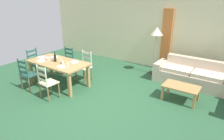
{
  "coord_description": "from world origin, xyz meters",
  "views": [
    {
      "loc": [
        3.0,
        -3.63,
        2.64
      ],
      "look_at": [
        0.21,
        0.43,
        0.75
      ],
      "focal_mm": 31.74,
      "sensor_mm": 36.0,
      "label": 1
    }
  ],
  "objects_px": {
    "dining_chair_far_left": "(67,61)",
    "coffee_cup_secondary": "(49,59)",
    "wine_glass_near_left": "(47,57)",
    "dining_chair_near_left": "(28,74)",
    "dining_chair_near_right": "(47,82)",
    "dining_table": "(58,64)",
    "coffee_cup_primary": "(63,63)",
    "coffee_table": "(181,88)",
    "wine_glass_near_right": "(67,63)",
    "standing_lamp": "(157,34)",
    "wine_glass_far_left": "(55,55)",
    "dining_chair_head_west": "(35,63)",
    "couch": "(193,76)",
    "wine_bottle": "(55,58)",
    "dining_chair_far_right": "(85,66)"
  },
  "relations": [
    {
      "from": "dining_chair_near_left",
      "to": "standing_lamp",
      "type": "xyz_separation_m",
      "value": [
        2.53,
        3.26,
        0.93
      ]
    },
    {
      "from": "dining_chair_far_right",
      "to": "wine_bottle",
      "type": "relative_size",
      "value": 3.04
    },
    {
      "from": "coffee_table",
      "to": "dining_table",
      "type": "bearing_deg",
      "value": -161.64
    },
    {
      "from": "wine_bottle",
      "to": "couch",
      "type": "distance_m",
      "value": 4.23
    },
    {
      "from": "dining_table",
      "to": "dining_chair_near_left",
      "type": "height_order",
      "value": "dining_chair_near_left"
    },
    {
      "from": "wine_bottle",
      "to": "coffee_cup_primary",
      "type": "height_order",
      "value": "wine_bottle"
    },
    {
      "from": "coffee_cup_primary",
      "to": "coffee_cup_secondary",
      "type": "distance_m",
      "value": 0.64
    },
    {
      "from": "dining_table",
      "to": "wine_glass_near_left",
      "type": "xyz_separation_m",
      "value": [
        -0.32,
        -0.12,
        0.2
      ]
    },
    {
      "from": "wine_bottle",
      "to": "standing_lamp",
      "type": "height_order",
      "value": "standing_lamp"
    },
    {
      "from": "couch",
      "to": "dining_chair_near_right",
      "type": "bearing_deg",
      "value": -133.51
    },
    {
      "from": "dining_chair_far_left",
      "to": "coffee_cup_secondary",
      "type": "distance_m",
      "value": 0.86
    },
    {
      "from": "dining_table",
      "to": "standing_lamp",
      "type": "height_order",
      "value": "standing_lamp"
    },
    {
      "from": "wine_glass_near_left",
      "to": "standing_lamp",
      "type": "relative_size",
      "value": 0.1
    },
    {
      "from": "wine_glass_near_left",
      "to": "coffee_cup_primary",
      "type": "xyz_separation_m",
      "value": [
        0.61,
        0.06,
        -0.07
      ]
    },
    {
      "from": "dining_table",
      "to": "standing_lamp",
      "type": "distance_m",
      "value": 3.34
    },
    {
      "from": "dining_chair_head_west",
      "to": "dining_chair_near_left",
      "type": "bearing_deg",
      "value": -47.99
    },
    {
      "from": "dining_chair_near_right",
      "to": "coffee_cup_secondary",
      "type": "xyz_separation_m",
      "value": [
        -0.78,
        0.74,
        0.32
      ]
    },
    {
      "from": "coffee_cup_secondary",
      "to": "dining_chair_far_right",
      "type": "bearing_deg",
      "value": 44.94
    },
    {
      "from": "dining_table",
      "to": "wine_glass_far_left",
      "type": "height_order",
      "value": "wine_glass_far_left"
    },
    {
      "from": "dining_chair_near_left",
      "to": "wine_glass_far_left",
      "type": "xyz_separation_m",
      "value": [
        0.18,
        0.89,
        0.38
      ]
    },
    {
      "from": "dining_chair_near_left",
      "to": "dining_chair_near_right",
      "type": "height_order",
      "value": "same"
    },
    {
      "from": "dining_chair_near_right",
      "to": "dining_chair_far_left",
      "type": "bearing_deg",
      "value": 119.28
    },
    {
      "from": "dining_chair_far_right",
      "to": "coffee_table",
      "type": "bearing_deg",
      "value": 7.7
    },
    {
      "from": "wine_glass_near_left",
      "to": "wine_glass_near_right",
      "type": "xyz_separation_m",
      "value": [
        0.9,
        -0.03,
        0.0
      ]
    },
    {
      "from": "dining_chair_far_left",
      "to": "coffee_cup_secondary",
      "type": "height_order",
      "value": "dining_chair_far_left"
    },
    {
      "from": "dining_chair_near_left",
      "to": "coffee_table",
      "type": "relative_size",
      "value": 1.07
    },
    {
      "from": "dining_chair_far_left",
      "to": "standing_lamp",
      "type": "height_order",
      "value": "standing_lamp"
    },
    {
      "from": "coffee_cup_secondary",
      "to": "wine_glass_near_right",
      "type": "bearing_deg",
      "value": -6.61
    },
    {
      "from": "dining_chair_far_right",
      "to": "coffee_cup_primary",
      "type": "xyz_separation_m",
      "value": [
        -0.13,
        -0.79,
        0.32
      ]
    },
    {
      "from": "dining_chair_near_right",
      "to": "coffee_cup_primary",
      "type": "relative_size",
      "value": 10.67
    },
    {
      "from": "couch",
      "to": "standing_lamp",
      "type": "bearing_deg",
      "value": 172.22
    },
    {
      "from": "dining_chair_far_right",
      "to": "coffee_cup_secondary",
      "type": "distance_m",
      "value": 1.12
    },
    {
      "from": "dining_chair_near_right",
      "to": "dining_chair_far_left",
      "type": "distance_m",
      "value": 1.77
    },
    {
      "from": "dining_chair_near_right",
      "to": "coffee_table",
      "type": "bearing_deg",
      "value": 32.81
    },
    {
      "from": "wine_bottle",
      "to": "wine_glass_near_right",
      "type": "relative_size",
      "value": 1.96
    },
    {
      "from": "coffee_table",
      "to": "dining_chair_near_left",
      "type": "bearing_deg",
      "value": -154.35
    },
    {
      "from": "dining_chair_far_left",
      "to": "wine_bottle",
      "type": "xyz_separation_m",
      "value": [
        0.37,
        -0.79,
        0.39
      ]
    },
    {
      "from": "wine_glass_near_right",
      "to": "dining_chair_near_right",
      "type": "bearing_deg",
      "value": -102.82
    },
    {
      "from": "wine_glass_near_left",
      "to": "dining_chair_near_left",
      "type": "bearing_deg",
      "value": -104.69
    },
    {
      "from": "dining_chair_far_left",
      "to": "dining_chair_far_right",
      "type": "height_order",
      "value": "same"
    },
    {
      "from": "dining_chair_far_left",
      "to": "wine_bottle",
      "type": "bearing_deg",
      "value": -64.87
    },
    {
      "from": "dining_table",
      "to": "dining_chair_near_left",
      "type": "relative_size",
      "value": 1.98
    },
    {
      "from": "dining_chair_far_right",
      "to": "dining_chair_head_west",
      "type": "height_order",
      "value": "same"
    },
    {
      "from": "dining_chair_near_left",
      "to": "dining_chair_far_right",
      "type": "xyz_separation_m",
      "value": [
        0.9,
        1.46,
        0.0
      ]
    },
    {
      "from": "coffee_table",
      "to": "wine_glass_far_left",
      "type": "bearing_deg",
      "value": -165.27
    },
    {
      "from": "dining_chair_head_west",
      "to": "couch",
      "type": "xyz_separation_m",
      "value": [
        4.55,
        2.33,
        -0.19
      ]
    },
    {
      "from": "dining_chair_near_left",
      "to": "wine_glass_near_left",
      "type": "distance_m",
      "value": 0.74
    },
    {
      "from": "dining_chair_head_west",
      "to": "wine_glass_near_right",
      "type": "relative_size",
      "value": 5.96
    },
    {
      "from": "dining_chair_far_right",
      "to": "dining_chair_far_left",
      "type": "bearing_deg",
      "value": 177.52
    },
    {
      "from": "dining_chair_head_west",
      "to": "wine_glass_near_left",
      "type": "xyz_separation_m",
      "value": [
        0.83,
        -0.13,
        0.38
      ]
    }
  ]
}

